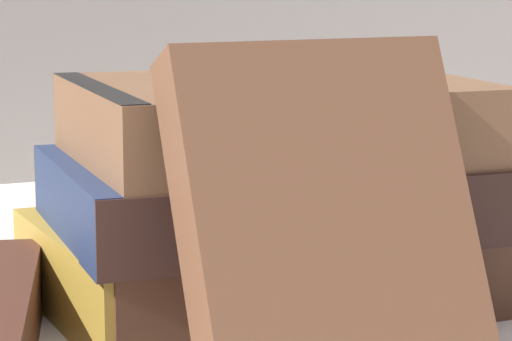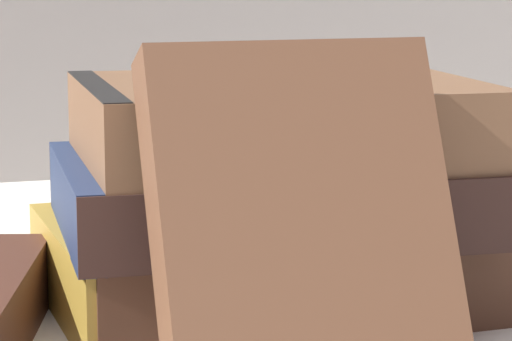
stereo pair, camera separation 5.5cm
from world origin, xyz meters
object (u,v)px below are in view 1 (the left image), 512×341
at_px(book_flat_bottom, 260,261).
at_px(pocket_watch, 352,71).
at_px(book_flat_top, 266,120).
at_px(book_leaning_front, 329,234).
at_px(book_flat_middle, 254,193).

height_order(book_flat_bottom, pocket_watch, pocket_watch).
distance_m(book_flat_top, pocket_watch, 0.05).
height_order(book_leaning_front, pocket_watch, book_leaning_front).
distance_m(book_flat_bottom, book_flat_middle, 0.04).
height_order(book_flat_bottom, book_flat_middle, book_flat_middle).
relative_size(book_flat_bottom, pocket_watch, 3.85).
bearing_deg(book_flat_middle, book_leaning_front, -94.76).
height_order(book_flat_top, book_leaning_front, book_leaning_front).
xyz_separation_m(book_flat_bottom, book_flat_top, (-0.00, -0.01, 0.07)).
relative_size(book_flat_middle, book_leaning_front, 1.47).
relative_size(book_flat_top, book_leaning_front, 1.38).
xyz_separation_m(book_flat_top, pocket_watch, (0.05, 0.00, 0.02)).
bearing_deg(book_flat_top, book_leaning_front, -98.36).
height_order(book_flat_middle, pocket_watch, pocket_watch).
xyz_separation_m(book_flat_middle, book_flat_top, (0.01, -0.00, 0.03)).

